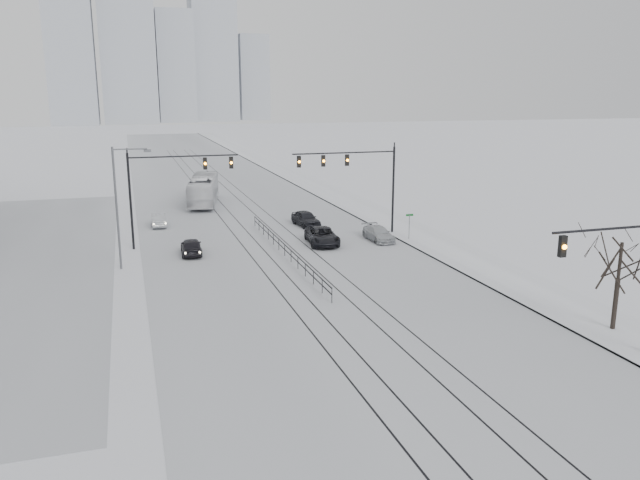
{
  "coord_description": "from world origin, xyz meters",
  "views": [
    {
      "loc": [
        -11.59,
        -16.87,
        12.7
      ],
      "look_at": [
        0.34,
        21.57,
        3.2
      ],
      "focal_mm": 35.0,
      "sensor_mm": 36.0,
      "label": 1
    }
  ],
  "objects_px": {
    "sedan_sb_inner": "(191,247)",
    "box_truck": "(203,190)",
    "sedan_nb_front": "(322,236)",
    "sedan_nb_far": "(306,219)",
    "sedan_sb_outer": "(159,220)",
    "traffic_mast_near": "(627,269)",
    "bare_tree": "(621,252)",
    "sedan_nb_right": "(378,234)"
  },
  "relations": [
    {
      "from": "sedan_nb_far",
      "to": "box_truck",
      "type": "distance_m",
      "value": 17.34
    },
    {
      "from": "traffic_mast_near",
      "to": "sedan_sb_outer",
      "type": "xyz_separation_m",
      "value": [
        -19.76,
        38.67,
        -3.93
      ]
    },
    {
      "from": "bare_tree",
      "to": "sedan_nb_right",
      "type": "relative_size",
      "value": 1.41
    },
    {
      "from": "traffic_mast_near",
      "to": "box_truck",
      "type": "bearing_deg",
      "value": 105.69
    },
    {
      "from": "traffic_mast_near",
      "to": "box_truck",
      "type": "distance_m",
      "value": 51.97
    },
    {
      "from": "sedan_sb_outer",
      "to": "box_truck",
      "type": "xyz_separation_m",
      "value": [
        5.73,
        11.29,
        1.04
      ]
    },
    {
      "from": "sedan_nb_front",
      "to": "traffic_mast_near",
      "type": "bearing_deg",
      "value": -69.91
    },
    {
      "from": "traffic_mast_near",
      "to": "bare_tree",
      "type": "height_order",
      "value": "traffic_mast_near"
    },
    {
      "from": "traffic_mast_near",
      "to": "sedan_nb_right",
      "type": "relative_size",
      "value": 1.62
    },
    {
      "from": "sedan_sb_inner",
      "to": "sedan_sb_outer",
      "type": "bearing_deg",
      "value": -77.94
    },
    {
      "from": "sedan_sb_inner",
      "to": "traffic_mast_near",
      "type": "bearing_deg",
      "value": 127.02
    },
    {
      "from": "bare_tree",
      "to": "sedan_nb_front",
      "type": "bearing_deg",
      "value": 110.95
    },
    {
      "from": "bare_tree",
      "to": "box_truck",
      "type": "height_order",
      "value": "bare_tree"
    },
    {
      "from": "sedan_nb_right",
      "to": "sedan_sb_outer",
      "type": "bearing_deg",
      "value": 144.96
    },
    {
      "from": "box_truck",
      "to": "bare_tree",
      "type": "bearing_deg",
      "value": 120.32
    },
    {
      "from": "sedan_sb_inner",
      "to": "box_truck",
      "type": "distance_m",
      "value": 23.69
    },
    {
      "from": "sedan_sb_inner",
      "to": "sedan_nb_far",
      "type": "xyz_separation_m",
      "value": [
        11.86,
        8.01,
        0.06
      ]
    },
    {
      "from": "box_truck",
      "to": "sedan_nb_front",
      "type": "bearing_deg",
      "value": 118.57
    },
    {
      "from": "box_truck",
      "to": "sedan_nb_right",
      "type": "bearing_deg",
      "value": 129.18
    },
    {
      "from": "sedan_nb_far",
      "to": "sedan_sb_outer",
      "type": "bearing_deg",
      "value": 156.89
    },
    {
      "from": "sedan_nb_front",
      "to": "sedan_nb_right",
      "type": "xyz_separation_m",
      "value": [
        5.14,
        -0.18,
        -0.09
      ]
    },
    {
      "from": "sedan_nb_right",
      "to": "traffic_mast_near",
      "type": "bearing_deg",
      "value": -88.31
    },
    {
      "from": "traffic_mast_near",
      "to": "sedan_nb_far",
      "type": "bearing_deg",
      "value": 99.84
    },
    {
      "from": "sedan_nb_right",
      "to": "box_truck",
      "type": "bearing_deg",
      "value": 116.43
    },
    {
      "from": "bare_tree",
      "to": "sedan_sb_inner",
      "type": "xyz_separation_m",
      "value": [
        -20.28,
        23.6,
        -3.8
      ]
    },
    {
      "from": "sedan_nb_far",
      "to": "sedan_sb_inner",
      "type": "bearing_deg",
      "value": -152.68
    },
    {
      "from": "sedan_sb_inner",
      "to": "box_truck",
      "type": "bearing_deg",
      "value": -96.19
    },
    {
      "from": "sedan_nb_front",
      "to": "sedan_nb_right",
      "type": "height_order",
      "value": "sedan_nb_front"
    },
    {
      "from": "sedan_nb_far",
      "to": "box_truck",
      "type": "height_order",
      "value": "box_truck"
    },
    {
      "from": "sedan_sb_inner",
      "to": "sedan_sb_outer",
      "type": "height_order",
      "value": "sedan_sb_inner"
    },
    {
      "from": "sedan_nb_right",
      "to": "sedan_nb_far",
      "type": "bearing_deg",
      "value": 117.46
    },
    {
      "from": "bare_tree",
      "to": "sedan_nb_front",
      "type": "height_order",
      "value": "bare_tree"
    },
    {
      "from": "sedan_nb_front",
      "to": "sedan_sb_inner",
      "type": "bearing_deg",
      "value": -172.41
    },
    {
      "from": "traffic_mast_near",
      "to": "bare_tree",
      "type": "bearing_deg",
      "value": 51.24
    },
    {
      "from": "traffic_mast_near",
      "to": "sedan_nb_right",
      "type": "xyz_separation_m",
      "value": [
        -1.6,
        26.73,
        -3.94
      ]
    },
    {
      "from": "traffic_mast_near",
      "to": "sedan_sb_outer",
      "type": "bearing_deg",
      "value": 117.07
    },
    {
      "from": "sedan_nb_front",
      "to": "sedan_nb_far",
      "type": "bearing_deg",
      "value": 90.58
    },
    {
      "from": "sedan_nb_front",
      "to": "sedan_nb_far",
      "type": "height_order",
      "value": "sedan_nb_far"
    },
    {
      "from": "sedan_nb_right",
      "to": "sedan_nb_far",
      "type": "xyz_separation_m",
      "value": [
        -4.41,
        7.89,
        0.12
      ]
    },
    {
      "from": "bare_tree",
      "to": "sedan_nb_front",
      "type": "distance_m",
      "value": 25.87
    },
    {
      "from": "sedan_nb_far",
      "to": "box_truck",
      "type": "bearing_deg",
      "value": 110.91
    },
    {
      "from": "bare_tree",
      "to": "sedan_nb_front",
      "type": "xyz_separation_m",
      "value": [
        -9.15,
        23.91,
        -3.77
      ]
    }
  ]
}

